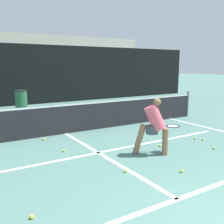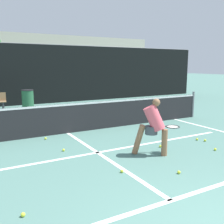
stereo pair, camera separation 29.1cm
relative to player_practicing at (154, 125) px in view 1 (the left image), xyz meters
The scene contains 17 objects.
court_baseline_near 2.32m from the player_practicing, 120.23° to the right, with size 11.00×0.10×0.01m, color white.
court_service_line 1.55m from the player_practicing, 144.65° to the left, with size 8.25×0.10×0.01m, color white.
court_center_mark 1.43m from the player_practicing, 154.59° to the left, with size 0.10×4.86×0.01m, color white.
court_sideline_right 3.52m from the player_practicing, ahead, with size 0.10×5.86×0.01m, color white.
net 3.17m from the player_practicing, 110.56° to the left, with size 11.09×0.09×1.07m.
fence_back 9.99m from the player_practicing, 96.40° to the left, with size 24.00×0.06×3.30m.
player_practicing is the anchor object (origin of this frame).
tennis_ball_scattered_0 1.52m from the player_practicing, 155.12° to the right, with size 0.07×0.07×0.07m, color #D1E033.
tennis_ball_scattered_2 1.82m from the player_practicing, 18.55° to the right, with size 0.07×0.07×0.07m, color #D1E033.
tennis_ball_scattered_3 3.30m from the player_practicing, 126.80° to the left, with size 0.07×0.07×0.07m, color #D1E033.
tennis_ball_scattered_4 3.56m from the player_practicing, 159.65° to the right, with size 0.07×0.07×0.07m, color #D1E033.
tennis_ball_scattered_5 2.13m from the player_practicing, ahead, with size 0.07×0.07×0.07m, color #D1E033.
tennis_ball_scattered_6 2.06m from the player_practicing, 10.74° to the left, with size 0.07×0.07×0.07m, color #D1E033.
tennis_ball_scattered_8 1.39m from the player_practicing, 101.87° to the right, with size 0.07×0.07×0.07m, color #D1E033.
tennis_ball_scattered_9 0.96m from the player_practicing, 33.71° to the left, with size 0.07×0.07×0.07m, color #D1E033.
tennis_ball_scattered_11 2.34m from the player_practicing, 144.33° to the left, with size 0.07×0.07×0.07m, color #D1E033.
trash_bin 8.46m from the player_practicing, 98.39° to the left, with size 0.59×0.59×0.96m.
Camera 1 is at (-2.97, -1.29, 2.15)m, focal length 42.00 mm.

